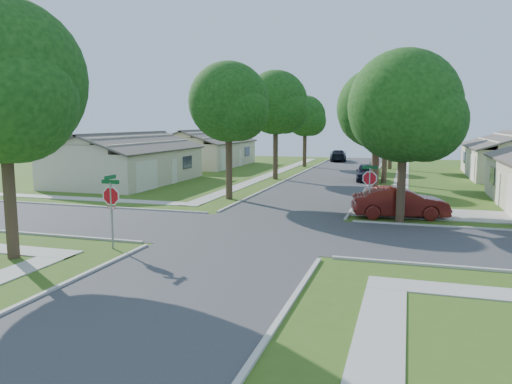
{
  "coord_description": "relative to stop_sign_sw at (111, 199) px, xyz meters",
  "views": [
    {
      "loc": [
        6.58,
        -21.8,
        5.08
      ],
      "look_at": [
        -0.64,
        1.81,
        1.6
      ],
      "focal_mm": 35.0,
      "sensor_mm": 36.0,
      "label": 1
    }
  ],
  "objects": [
    {
      "name": "tree_e_near",
      "position": [
        9.45,
        13.71,
        3.61
      ],
      "size": [
        4.97,
        4.8,
        8.28
      ],
      "color": "#38281C",
      "rests_on": "ground"
    },
    {
      "name": "driveway",
      "position": [
        12.6,
        11.8,
        -2.01
      ],
      "size": [
        8.8,
        3.6,
        0.05
      ],
      "primitive_type": "cube",
      "color": "#9E9B91",
      "rests_on": "ground"
    },
    {
      "name": "tree_ne_corner",
      "position": [
        11.06,
        8.91,
        3.56
      ],
      "size": [
        5.8,
        5.6,
        8.66
      ],
      "color": "#38281C",
      "rests_on": "ground"
    },
    {
      "name": "sidewalk_ne",
      "position": [
        10.8,
        30.7,
        -2.01
      ],
      "size": [
        1.2,
        40.0,
        0.04
      ],
      "primitive_type": "cube",
      "color": "#9E9B91",
      "rests_on": "ground"
    },
    {
      "name": "ground",
      "position": [
        4.7,
        4.7,
        -2.03
      ],
      "size": [
        100.0,
        100.0,
        0.0
      ],
      "primitive_type": "plane",
      "color": "#395918",
      "rests_on": "ground"
    },
    {
      "name": "car_curb_west",
      "position": [
        2.56,
        47.94,
        -1.29
      ],
      "size": [
        2.74,
        5.32,
        1.47
      ],
      "primitive_type": "imported",
      "rotation": [
        0.0,
        0.0,
        3.28
      ],
      "color": "black",
      "rests_on": "ground"
    },
    {
      "name": "tree_e_mid",
      "position": [
        9.46,
        25.71,
        4.22
      ],
      "size": [
        5.59,
        5.4,
        9.21
      ],
      "color": "#38281C",
      "rests_on": "ground"
    },
    {
      "name": "car_driveway",
      "position": [
        10.95,
        10.2,
        -1.21
      ],
      "size": [
        5.23,
        2.71,
        1.64
      ],
      "primitive_type": "imported",
      "rotation": [
        0.0,
        0.0,
        1.77
      ],
      "color": "#581612",
      "rests_on": "ground"
    },
    {
      "name": "tree_w_mid",
      "position": [
        0.06,
        25.71,
        4.46
      ],
      "size": [
        5.8,
        5.6,
        9.56
      ],
      "color": "#38281C",
      "rests_on": "ground"
    },
    {
      "name": "car_curb_east",
      "position": [
        7.9,
        26.81,
        -1.27
      ],
      "size": [
        2.21,
        4.62,
        1.52
      ],
      "primitive_type": "imported",
      "rotation": [
        0.0,
        0.0,
        0.09
      ],
      "color": "black",
      "rests_on": "ground"
    },
    {
      "name": "road_ns",
      "position": [
        4.7,
        4.7,
        -2.03
      ],
      "size": [
        7.0,
        100.0,
        0.02
      ],
      "primitive_type": "cube",
      "color": "#333335",
      "rests_on": "ground"
    },
    {
      "name": "house_nw_far",
      "position": [
        -11.29,
        36.7,
        -0.51
      ],
      "size": [
        8.42,
        13.6,
        4.23
      ],
      "color": "#BEB596",
      "rests_on": "ground"
    },
    {
      "name": "tree_w_near",
      "position": [
        0.06,
        13.71,
        4.08
      ],
      "size": [
        5.38,
        5.2,
        8.97
      ],
      "color": "#38281C",
      "rests_on": "ground"
    },
    {
      "name": "stop_sign_ne",
      "position": [
        9.4,
        9.4,
        0.0
      ],
      "size": [
        1.05,
        0.8,
        2.98
      ],
      "color": "gray",
      "rests_on": "ground"
    },
    {
      "name": "sidewalk_nw",
      "position": [
        -1.4,
        30.7,
        -2.01
      ],
      "size": [
        1.2,
        40.0,
        0.04
      ],
      "primitive_type": "cube",
      "color": "#9E9B91",
      "rests_on": "ground"
    },
    {
      "name": "stop_sign_sw",
      "position": [
        0.0,
        0.0,
        0.0
      ],
      "size": [
        1.05,
        0.8,
        2.98
      ],
      "color": "gray",
      "rests_on": "ground"
    },
    {
      "name": "tree_e_far",
      "position": [
        9.45,
        38.71,
        3.95
      ],
      "size": [
        5.17,
        5.0,
        8.72
      ],
      "color": "#38281C",
      "rests_on": "ground"
    },
    {
      "name": "house_nw_near",
      "position": [
        -11.29,
        19.7,
        -0.51
      ],
      "size": [
        8.42,
        13.6,
        4.23
      ],
      "color": "#BEB596",
      "rests_on": "ground"
    },
    {
      "name": "tree_sw_corner",
      "position": [
        -2.74,
        -2.29,
        4.23
      ],
      "size": [
        6.21,
        6.0,
        9.55
      ],
      "color": "#38281C",
      "rests_on": "ground"
    },
    {
      "name": "tree_w_far",
      "position": [
        0.05,
        38.71,
        3.48
      ],
      "size": [
        4.76,
        4.6,
        8.04
      ],
      "color": "#38281C",
      "rests_on": "ground"
    }
  ]
}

